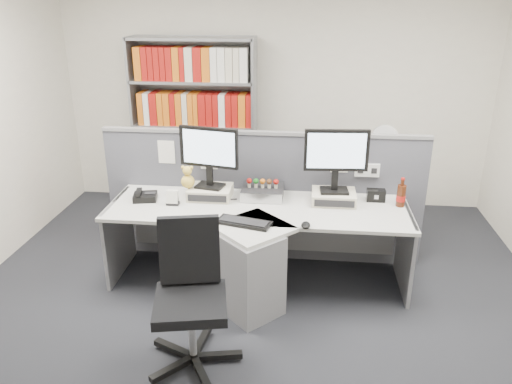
# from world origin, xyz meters

# --- Properties ---
(ground) EXTENTS (5.50, 5.50, 0.00)m
(ground) POSITION_xyz_m (0.00, 0.00, 0.00)
(ground) COLOR #292B31
(ground) RESTS_ON ground
(room_shell) EXTENTS (5.04, 5.54, 2.72)m
(room_shell) POSITION_xyz_m (0.00, 0.00, 1.79)
(room_shell) COLOR white
(room_shell) RESTS_ON ground
(partition) EXTENTS (3.00, 0.08, 1.27)m
(partition) POSITION_xyz_m (0.00, 1.25, 0.65)
(partition) COLOR #52535D
(partition) RESTS_ON ground
(desk) EXTENTS (2.60, 1.20, 0.72)m
(desk) POSITION_xyz_m (0.00, 0.60, 0.46)
(desk) COLOR beige
(desk) RESTS_ON ground
(monitor_riser_left) EXTENTS (0.38, 0.31, 0.10)m
(monitor_riser_left) POSITION_xyz_m (-0.45, 0.98, 0.77)
(monitor_riser_left) COLOR beige
(monitor_riser_left) RESTS_ON desk
(monitor_riser_right) EXTENTS (0.38, 0.31, 0.10)m
(monitor_riser_right) POSITION_xyz_m (0.65, 0.98, 0.77)
(monitor_riser_right) COLOR beige
(monitor_riser_right) RESTS_ON desk
(monitor_left) EXTENTS (0.53, 0.22, 0.55)m
(monitor_left) POSITION_xyz_m (-0.45, 0.98, 1.15)
(monitor_left) COLOR black
(monitor_left) RESTS_ON monitor_riser_left
(monitor_right) EXTENTS (0.55, 0.19, 0.56)m
(monitor_right) POSITION_xyz_m (0.65, 0.98, 1.15)
(monitor_right) COLOR black
(monitor_right) RESTS_ON monitor_riser_right
(desktop_pc) EXTENTS (0.37, 0.33, 0.10)m
(desktop_pc) POSITION_xyz_m (0.02, 1.04, 0.77)
(desktop_pc) COLOR black
(desktop_pc) RESTS_ON desk
(figurines) EXTENTS (0.29, 0.05, 0.09)m
(figurines) POSITION_xyz_m (0.02, 1.02, 0.87)
(figurines) COLOR beige
(figurines) RESTS_ON desktop_pc
(keyboard) EXTENTS (0.47, 0.27, 0.03)m
(keyboard) POSITION_xyz_m (-0.08, 0.45, 0.73)
(keyboard) COLOR black
(keyboard) RESTS_ON desk
(mouse) EXTENTS (0.07, 0.12, 0.04)m
(mouse) POSITION_xyz_m (0.42, 0.43, 0.74)
(mouse) COLOR black
(mouse) RESTS_ON desk
(desk_phone) EXTENTS (0.24, 0.22, 0.09)m
(desk_phone) POSITION_xyz_m (-1.02, 0.86, 0.75)
(desk_phone) COLOR black
(desk_phone) RESTS_ON desk
(desk_calendar) EXTENTS (0.11, 0.08, 0.13)m
(desk_calendar) POSITION_xyz_m (-0.74, 0.78, 0.78)
(desk_calendar) COLOR black
(desk_calendar) RESTS_ON desk
(plush_toy) EXTENTS (0.12, 0.12, 0.21)m
(plush_toy) POSITION_xyz_m (-0.64, 0.94, 0.91)
(plush_toy) COLOR gold
(plush_toy) RESTS_ON monitor_riser_left
(speaker) EXTENTS (0.16, 0.09, 0.11)m
(speaker) POSITION_xyz_m (1.02, 1.05, 0.77)
(speaker) COLOR black
(speaker) RESTS_ON desk
(cola_bottle) EXTENTS (0.08, 0.08, 0.26)m
(cola_bottle) POSITION_xyz_m (1.22, 0.96, 0.82)
(cola_bottle) COLOR #3F190A
(cola_bottle) RESTS_ON desk
(shelving_unit) EXTENTS (1.41, 0.40, 2.00)m
(shelving_unit) POSITION_xyz_m (-0.90, 2.44, 0.98)
(shelving_unit) COLOR gray
(shelving_unit) RESTS_ON ground
(filing_cabinet) EXTENTS (0.45, 0.61, 0.70)m
(filing_cabinet) POSITION_xyz_m (1.20, 1.99, 0.35)
(filing_cabinet) COLOR gray
(filing_cabinet) RESTS_ON ground
(desk_fan) EXTENTS (0.28, 0.17, 0.48)m
(desk_fan) POSITION_xyz_m (1.20, 1.99, 1.00)
(desk_fan) COLOR white
(desk_fan) RESTS_ON filing_cabinet
(office_chair) EXTENTS (0.67, 0.66, 1.01)m
(office_chair) POSITION_xyz_m (-0.35, -0.27, 0.54)
(office_chair) COLOR silver
(office_chair) RESTS_ON ground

